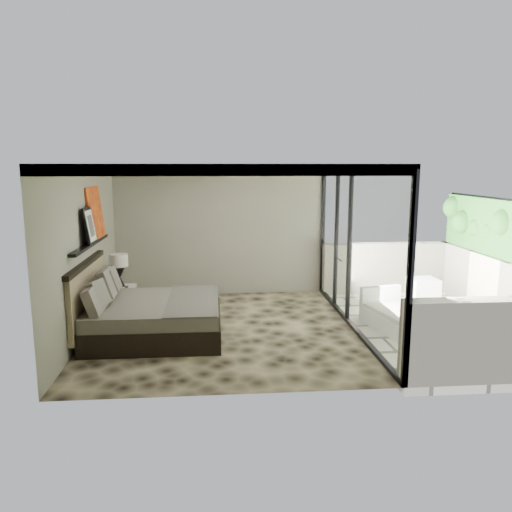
{
  "coord_description": "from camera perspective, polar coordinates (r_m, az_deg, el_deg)",
  "views": [
    {
      "loc": [
        -0.13,
        -8.24,
        2.77
      ],
      "look_at": [
        0.6,
        0.4,
        1.21
      ],
      "focal_mm": 35.0,
      "sensor_mm": 36.0,
      "label": 1
    }
  ],
  "objects": [
    {
      "name": "nightstand",
      "position": [
        9.88,
        -15.11,
        -4.88
      ],
      "size": [
        0.61,
        0.61,
        0.51
      ],
      "primitive_type": "cube",
      "rotation": [
        0.0,
        0.0,
        0.2
      ],
      "color": "black",
      "rests_on": "floor"
    },
    {
      "name": "table_lamp",
      "position": [
        9.77,
        -15.38,
        -1.09
      ],
      "size": [
        0.34,
        0.34,
        0.62
      ],
      "color": "black",
      "rests_on": "nightstand"
    },
    {
      "name": "parapet_far",
      "position": [
        10.01,
        26.89,
        -3.73
      ],
      "size": [
        0.3,
        5.0,
        1.1
      ],
      "primitive_type": "cube",
      "color": "beige",
      "rests_on": "terrace_slab"
    },
    {
      "name": "framed_print",
      "position": [
        8.51,
        -18.49,
        3.31
      ],
      "size": [
        0.11,
        0.5,
        0.6
      ],
      "primitive_type": "cube",
      "rotation": [
        0.0,
        -0.14,
        0.0
      ],
      "color": "black",
      "rests_on": "picture_ledge"
    },
    {
      "name": "terrace_slab",
      "position": [
        9.54,
        19.61,
        -7.66
      ],
      "size": [
        3.0,
        5.0,
        0.12
      ],
      "primitive_type": "cube",
      "color": "#BBB5A0",
      "rests_on": "ground"
    },
    {
      "name": "lounger",
      "position": [
        8.92,
        16.23,
        -7.0
      ],
      "size": [
        1.11,
        1.71,
        0.62
      ],
      "rotation": [
        0.0,
        0.0,
        0.22
      ],
      "color": "white",
      "rests_on": "terrace_slab"
    },
    {
      "name": "ottoman",
      "position": [
        10.72,
        18.53,
        -3.83
      ],
      "size": [
        0.55,
        0.55,
        0.53
      ],
      "primitive_type": "cube",
      "rotation": [
        0.0,
        0.0,
        0.04
      ],
      "color": "white",
      "rests_on": "terrace_slab"
    },
    {
      "name": "picture_ledge",
      "position": [
        8.68,
        -18.42,
        1.27
      ],
      "size": [
        0.12,
        2.2,
        0.05
      ],
      "primitive_type": "cube",
      "color": "black",
      "rests_on": "left_wall"
    },
    {
      "name": "abstract_canvas",
      "position": [
        9.15,
        -17.91,
        4.73
      ],
      "size": [
        0.13,
        0.9,
        0.9
      ],
      "primitive_type": "cube",
      "rotation": [
        0.0,
        -0.1,
        0.0
      ],
      "color": "#B1530F",
      "rests_on": "picture_ledge"
    },
    {
      "name": "back_wall",
      "position": [
        10.82,
        -4.1,
        2.91
      ],
      "size": [
        4.5,
        0.02,
        2.8
      ],
      "primitive_type": "cube",
      "color": "gray",
      "rests_on": "floor"
    },
    {
      "name": "floor",
      "position": [
        8.7,
        -3.75,
        -8.38
      ],
      "size": [
        5.0,
        5.0,
        0.0
      ],
      "primitive_type": "plane",
      "color": "black",
      "rests_on": "ground"
    },
    {
      "name": "bed",
      "position": [
        8.47,
        -12.14,
        -6.59
      ],
      "size": [
        2.19,
        2.11,
        1.21
      ],
      "color": "black",
      "rests_on": "floor"
    },
    {
      "name": "glass_wall",
      "position": [
        8.69,
        11.14,
        0.94
      ],
      "size": [
        0.08,
        5.0,
        2.8
      ],
      "primitive_type": "cube",
      "color": "white",
      "rests_on": "floor"
    },
    {
      "name": "left_wall",
      "position": [
        8.62,
        -18.93,
        0.51
      ],
      "size": [
        0.02,
        5.0,
        2.8
      ],
      "primitive_type": "cube",
      "color": "gray",
      "rests_on": "floor"
    },
    {
      "name": "ceiling",
      "position": [
        8.24,
        -3.98,
        10.33
      ],
      "size": [
        4.5,
        5.0,
        0.02
      ],
      "primitive_type": "cube",
      "color": "silver",
      "rests_on": "back_wall"
    }
  ]
}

